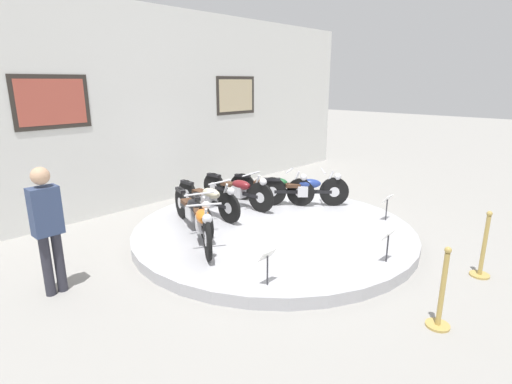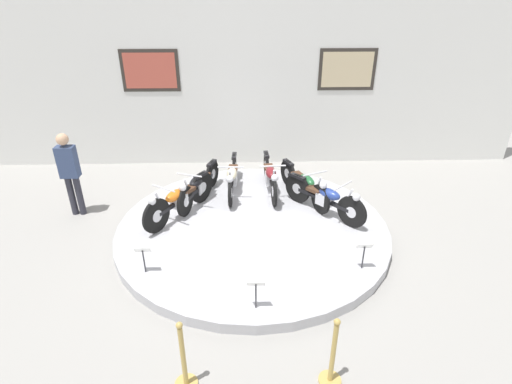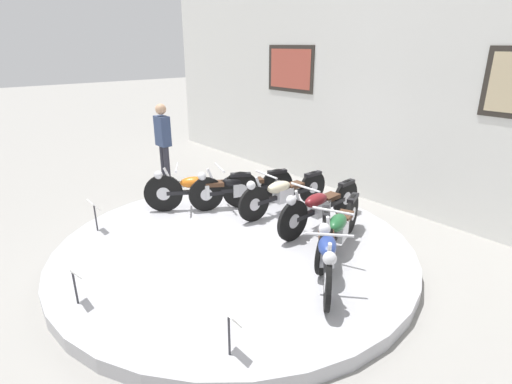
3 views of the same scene
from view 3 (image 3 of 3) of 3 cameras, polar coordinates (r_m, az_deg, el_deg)
ground_plane at (r=6.04m, az=-3.01°, el=-8.96°), size 60.00×60.00×0.00m
display_platform at (r=6.00m, az=-3.02°, el=-8.18°), size 5.18×5.18×0.19m
back_wall at (r=7.94m, az=18.10°, el=14.08°), size 14.00×0.22×4.43m
motorcycle_orange at (r=7.05m, az=-7.98°, el=0.53°), size 1.13×1.73×0.81m
motorcycle_black at (r=7.16m, az=-2.25°, el=0.83°), size 0.75×1.87×0.78m
motorcycle_cream at (r=6.90m, az=3.88°, el=-0.00°), size 0.54×1.95×0.78m
motorcycle_maroon at (r=6.37m, az=9.07°, el=-1.89°), size 0.54×1.98×0.79m
motorcycle_green at (r=5.69m, az=11.76°, el=-4.96°), size 0.82×1.83×0.78m
motorcycle_blue at (r=5.06m, az=10.03°, el=-8.13°), size 1.37×1.51×0.79m
info_placard_front_left at (r=6.68m, az=-22.09°, el=-2.27°), size 0.26×0.11×0.51m
info_placard_front_centre at (r=4.94m, az=-24.68°, el=-10.76°), size 0.26×0.11×0.51m
info_placard_front_right at (r=3.87m, az=-3.91°, el=-18.11°), size 0.26×0.11×0.51m
visitor_standing at (r=9.02m, az=-13.13°, el=7.41°), size 0.36×0.23×1.77m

